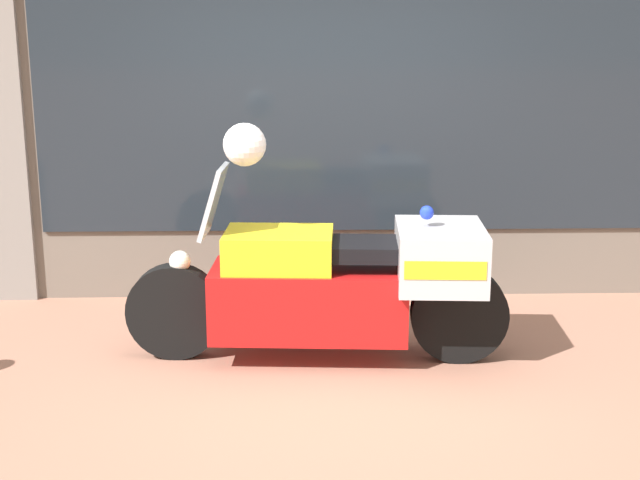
# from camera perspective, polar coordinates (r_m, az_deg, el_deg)

# --- Properties ---
(ground_plane) EXTENTS (60.00, 60.00, 0.00)m
(ground_plane) POSITION_cam_1_polar(r_m,az_deg,el_deg) (5.50, 0.47, -9.29)
(ground_plane) COLOR #9E6B56
(shop_building) EXTENTS (6.03, 0.55, 3.67)m
(shop_building) POSITION_cam_1_polar(r_m,az_deg,el_deg) (7.05, -3.15, 11.31)
(shop_building) COLOR #6B6056
(shop_building) RESTS_ON ground
(window_display) EXTENTS (4.81, 0.30, 1.93)m
(window_display) POSITION_cam_1_polar(r_m,az_deg,el_deg) (7.30, 2.34, 0.46)
(window_display) COLOR slate
(window_display) RESTS_ON ground
(paramedic_motorcycle) EXTENTS (2.48, 0.73, 1.28)m
(paramedic_motorcycle) POSITION_cam_1_polar(r_m,az_deg,el_deg) (5.74, 1.24, -2.74)
(paramedic_motorcycle) COLOR black
(paramedic_motorcycle) RESTS_ON ground
(white_helmet) EXTENTS (0.27, 0.27, 0.27)m
(white_helmet) POSITION_cam_1_polar(r_m,az_deg,el_deg) (5.58, -4.85, 6.10)
(white_helmet) COLOR white
(white_helmet) RESTS_ON paramedic_motorcycle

